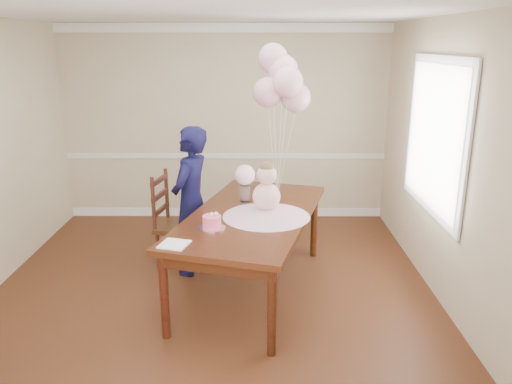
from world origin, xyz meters
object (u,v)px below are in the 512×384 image
object	(u,v)px
dining_table_top	(251,216)
birthday_cake	(212,222)
woman	(191,201)
dining_chair_seat	(180,226)

from	to	relation	value
dining_table_top	birthday_cake	distance (m)	0.56
woman	birthday_cake	bearing A→B (deg)	37.99
birthday_cake	dining_chair_seat	xyz separation A→B (m)	(-0.46, 0.99, -0.42)
dining_table_top	birthday_cake	size ratio (longest dim) A/B	13.33
woman	dining_chair_seat	bearing A→B (deg)	-106.94
woman	dining_table_top	bearing A→B (deg)	74.07
dining_table_top	dining_chair_seat	bearing A→B (deg)	160.58
birthday_cake	dining_table_top	bearing A→B (deg)	50.49
dining_table_top	dining_chair_seat	world-z (taller)	dining_table_top
birthday_cake	woman	world-z (taller)	woman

